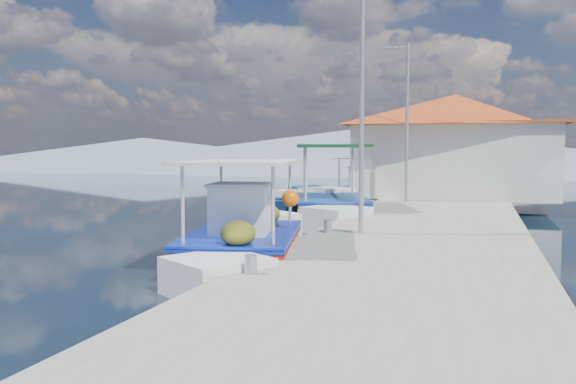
% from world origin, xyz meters
% --- Properties ---
extents(ground, '(160.00, 160.00, 0.00)m').
position_xyz_m(ground, '(0.00, 0.00, 0.00)').
color(ground, black).
rests_on(ground, ground).
extents(quay, '(5.00, 44.00, 0.50)m').
position_xyz_m(quay, '(5.90, 6.00, 0.25)').
color(quay, gray).
rests_on(quay, ground).
extents(bollards, '(0.20, 17.20, 0.30)m').
position_xyz_m(bollards, '(3.80, 5.25, 0.65)').
color(bollards, '#A5A8AD').
rests_on(bollards, quay).
extents(main_caique, '(3.28, 7.38, 2.49)m').
position_xyz_m(main_caique, '(2.45, 0.10, 0.48)').
color(main_caique, silver).
rests_on(main_caique, ground).
extents(caique_green_canopy, '(3.84, 7.55, 2.95)m').
position_xyz_m(caique_green_canopy, '(2.36, 8.35, 0.44)').
color(caique_green_canopy, silver).
rests_on(caique_green_canopy, ground).
extents(caique_blue_hull, '(2.40, 6.96, 1.24)m').
position_xyz_m(caique_blue_hull, '(0.17, 9.95, 0.34)').
color(caique_blue_hull, navy).
rests_on(caique_blue_hull, ground).
extents(caique_far, '(2.69, 6.63, 2.35)m').
position_xyz_m(caique_far, '(1.78, 17.58, 0.44)').
color(caique_far, navy).
rests_on(caique_far, ground).
extents(harbor_building, '(10.49, 10.49, 4.40)m').
position_xyz_m(harbor_building, '(6.20, 15.00, 2.78)').
color(harbor_building, silver).
rests_on(harbor_building, quay).
extents(lamp_post_near, '(1.21, 0.14, 6.00)m').
position_xyz_m(lamp_post_near, '(4.51, 2.00, 3.85)').
color(lamp_post_near, '#A5A8AD').
rests_on(lamp_post_near, quay).
extents(lamp_post_far, '(1.21, 0.14, 6.00)m').
position_xyz_m(lamp_post_far, '(4.51, 11.00, 3.85)').
color(lamp_post_far, '#A5A8AD').
rests_on(lamp_post_far, quay).
extents(mountain_ridge, '(171.40, 96.00, 5.50)m').
position_xyz_m(mountain_ridge, '(6.54, 56.00, 2.04)').
color(mountain_ridge, gray).
rests_on(mountain_ridge, ground).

